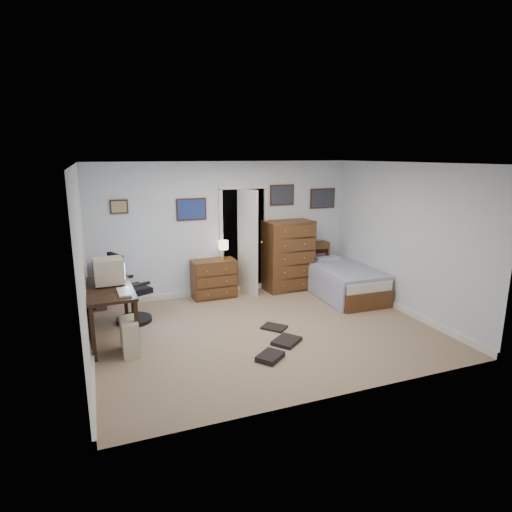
{
  "coord_description": "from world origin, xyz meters",
  "views": [
    {
      "loc": [
        -2.32,
        -5.66,
        2.62
      ],
      "look_at": [
        -0.04,
        0.3,
        1.1
      ],
      "focal_mm": 30.0,
      "sensor_mm": 36.0,
      "label": 1
    }
  ],
  "objects_px": {
    "computer_desk": "(103,300)",
    "tall_dresser": "(288,255)",
    "office_chair": "(129,296)",
    "low_dresser": "(214,279)",
    "bed": "(342,281)"
  },
  "relations": [
    {
      "from": "computer_desk",
      "to": "tall_dresser",
      "type": "relative_size",
      "value": 1.01
    },
    {
      "from": "computer_desk",
      "to": "tall_dresser",
      "type": "distance_m",
      "value": 3.71
    },
    {
      "from": "office_chair",
      "to": "tall_dresser",
      "type": "distance_m",
      "value": 3.19
    },
    {
      "from": "tall_dresser",
      "to": "computer_desk",
      "type": "bearing_deg",
      "value": -163.96
    },
    {
      "from": "computer_desk",
      "to": "office_chair",
      "type": "xyz_separation_m",
      "value": [
        0.39,
        0.55,
        -0.16
      ]
    },
    {
      "from": "tall_dresser",
      "to": "low_dresser",
      "type": "bearing_deg",
      "value": 175.15
    },
    {
      "from": "bed",
      "to": "computer_desk",
      "type": "bearing_deg",
      "value": -171.3
    },
    {
      "from": "computer_desk",
      "to": "office_chair",
      "type": "height_order",
      "value": "office_chair"
    },
    {
      "from": "computer_desk",
      "to": "low_dresser",
      "type": "height_order",
      "value": "computer_desk"
    },
    {
      "from": "office_chair",
      "to": "low_dresser",
      "type": "height_order",
      "value": "office_chair"
    },
    {
      "from": "office_chair",
      "to": "bed",
      "type": "relative_size",
      "value": 0.62
    },
    {
      "from": "bed",
      "to": "low_dresser",
      "type": "bearing_deg",
      "value": 163.42
    },
    {
      "from": "low_dresser",
      "to": "tall_dresser",
      "type": "xyz_separation_m",
      "value": [
        1.51,
        -0.02,
        0.33
      ]
    },
    {
      "from": "low_dresser",
      "to": "computer_desk",
      "type": "bearing_deg",
      "value": -147.48
    },
    {
      "from": "computer_desk",
      "to": "tall_dresser",
      "type": "xyz_separation_m",
      "value": [
        3.49,
        1.27,
        0.08
      ]
    }
  ]
}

